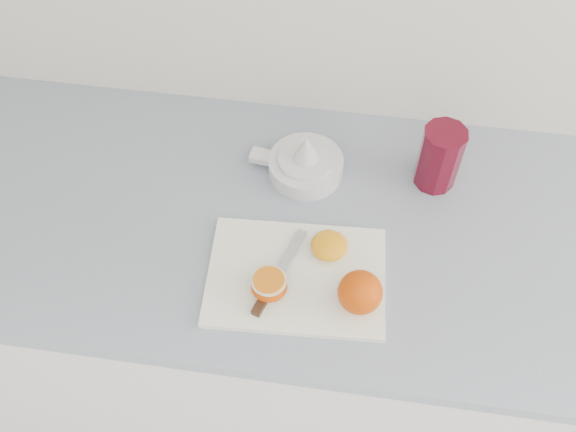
{
  "coord_description": "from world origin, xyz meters",
  "views": [
    {
      "loc": [
        -0.24,
        0.98,
        1.89
      ],
      "look_at": [
        -0.33,
        1.65,
        0.96
      ],
      "focal_mm": 40.0,
      "sensor_mm": 36.0,
      "label": 1
    }
  ],
  "objects_px": {
    "cutting_board": "(296,277)",
    "half_orange": "(269,285)",
    "citrus_juicer": "(305,163)",
    "counter": "(345,329)",
    "red_tumbler": "(439,159)"
  },
  "relations": [
    {
      "from": "half_orange",
      "to": "red_tumbler",
      "type": "relative_size",
      "value": 0.47
    },
    {
      "from": "citrus_juicer",
      "to": "counter",
      "type": "bearing_deg",
      "value": -42.97
    },
    {
      "from": "half_orange",
      "to": "red_tumbler",
      "type": "bearing_deg",
      "value": 47.1
    },
    {
      "from": "counter",
      "to": "cutting_board",
      "type": "xyz_separation_m",
      "value": [
        -0.11,
        -0.13,
        0.45
      ]
    },
    {
      "from": "counter",
      "to": "half_orange",
      "type": "xyz_separation_m",
      "value": [
        -0.15,
        -0.17,
        0.48
      ]
    },
    {
      "from": "cutting_board",
      "to": "half_orange",
      "type": "relative_size",
      "value": 4.95
    },
    {
      "from": "red_tumbler",
      "to": "citrus_juicer",
      "type": "bearing_deg",
      "value": -176.36
    },
    {
      "from": "cutting_board",
      "to": "half_orange",
      "type": "xyz_separation_m",
      "value": [
        -0.04,
        -0.04,
        0.03
      ]
    },
    {
      "from": "half_orange",
      "to": "red_tumbler",
      "type": "xyz_separation_m",
      "value": [
        0.28,
        0.31,
        0.03
      ]
    },
    {
      "from": "red_tumbler",
      "to": "counter",
      "type": "bearing_deg",
      "value": -134.57
    },
    {
      "from": "half_orange",
      "to": "cutting_board",
      "type": "bearing_deg",
      "value": 42.55
    },
    {
      "from": "cutting_board",
      "to": "red_tumbler",
      "type": "xyz_separation_m",
      "value": [
        0.24,
        0.27,
        0.06
      ]
    },
    {
      "from": "cutting_board",
      "to": "half_orange",
      "type": "bearing_deg",
      "value": -137.45
    },
    {
      "from": "red_tumbler",
      "to": "half_orange",
      "type": "bearing_deg",
      "value": -132.9
    },
    {
      "from": "half_orange",
      "to": "red_tumbler",
      "type": "distance_m",
      "value": 0.42
    }
  ]
}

